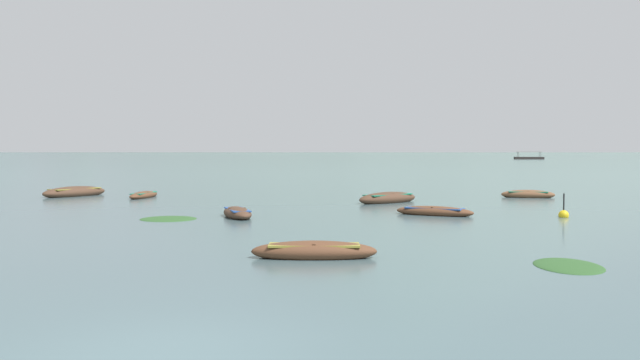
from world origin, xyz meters
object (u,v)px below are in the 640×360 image
object	(u,v)px
mooring_buoy	(564,215)
rowboat_5	(314,251)
rowboat_3	(528,194)
rowboat_6	(237,213)
rowboat_0	(75,192)
ferry_0	(529,158)
rowboat_4	(388,198)
rowboat_2	(434,212)
rowboat_7	(144,195)

from	to	relation	value
mooring_buoy	rowboat_5	bearing A→B (deg)	-132.63
rowboat_3	rowboat_6	bearing A→B (deg)	-141.84
rowboat_0	ferry_0	world-z (taller)	ferry_0
rowboat_6	ferry_0	world-z (taller)	ferry_0
rowboat_0	mooring_buoy	size ratio (longest dim) A/B	4.03
rowboat_0	rowboat_3	size ratio (longest dim) A/B	1.41
rowboat_3	ferry_0	size ratio (longest dim) A/B	0.36
rowboat_0	rowboat_4	distance (m)	18.91
rowboat_0	rowboat_6	distance (m)	17.10
ferry_0	rowboat_0	bearing A→B (deg)	-113.83
rowboat_3	mooring_buoy	distance (m)	11.84
rowboat_2	rowboat_6	world-z (taller)	rowboat_6
rowboat_6	rowboat_3	bearing A→B (deg)	38.16
rowboat_4	mooring_buoy	world-z (taller)	mooring_buoy
rowboat_5	mooring_buoy	xyz separation A→B (m)	(9.88, 10.74, -0.07)
rowboat_6	rowboat_7	world-z (taller)	rowboat_6
rowboat_4	rowboat_5	distance (m)	18.73
rowboat_6	ferry_0	distance (m)	193.96
rowboat_6	rowboat_5	bearing A→B (deg)	-71.75
rowboat_4	rowboat_6	size ratio (longest dim) A/B	1.16
rowboat_6	rowboat_0	bearing A→B (deg)	132.51
rowboat_7	ferry_0	distance (m)	185.86
rowboat_2	mooring_buoy	bearing A→B (deg)	-8.88
rowboat_4	ferry_0	bearing A→B (deg)	71.98
rowboat_3	rowboat_7	world-z (taller)	rowboat_3
rowboat_5	rowboat_7	size ratio (longest dim) A/B	0.92
rowboat_0	rowboat_2	xyz separation A→B (m)	(19.75, -11.55, -0.08)
mooring_buoy	rowboat_7	bearing A→B (deg)	151.45
rowboat_6	ferry_0	bearing A→B (deg)	70.81
rowboat_5	rowboat_4	bearing A→B (deg)	79.82
rowboat_7	mooring_buoy	distance (m)	23.23
ferry_0	rowboat_6	bearing A→B (deg)	-109.19
rowboat_3	rowboat_2	bearing A→B (deg)	-122.73
rowboat_4	rowboat_5	xyz separation A→B (m)	(-3.31, -18.44, -0.05)
rowboat_2	rowboat_5	bearing A→B (deg)	-112.30
rowboat_2	rowboat_5	distance (m)	12.48
rowboat_2	ferry_0	bearing A→B (deg)	73.03
rowboat_5	rowboat_7	bearing A→B (deg)	115.71
rowboat_0	rowboat_4	size ratio (longest dim) A/B	1.17
rowboat_5	ferry_0	distance (m)	202.85
rowboat_2	ferry_0	size ratio (longest dim) A/B	0.39
rowboat_4	ferry_0	distance (m)	184.27
rowboat_0	rowboat_3	xyz separation A→B (m)	(26.75, -0.67, -0.05)
mooring_buoy	rowboat_6	bearing A→B (deg)	-178.94
rowboat_4	mooring_buoy	size ratio (longest dim) A/B	3.43
rowboat_7	rowboat_5	bearing A→B (deg)	-64.29
rowboat_5	rowboat_6	xyz separation A→B (m)	(-3.46, 10.49, -0.01)
rowboat_3	rowboat_4	size ratio (longest dim) A/B	0.83
rowboat_0	rowboat_4	bearing A→B (deg)	-14.27
rowboat_2	rowboat_4	distance (m)	7.04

